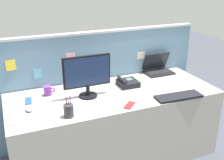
% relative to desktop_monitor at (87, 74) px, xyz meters
% --- Properties ---
extents(ground_plane, '(10.00, 10.00, 0.00)m').
position_rel_desktop_monitor_xyz_m(ground_plane, '(0.26, -0.03, -0.96)').
color(ground_plane, '#424751').
extents(desk, '(2.07, 0.81, 0.73)m').
position_rel_desktop_monitor_xyz_m(desk, '(0.26, -0.03, -0.60)').
color(desk, '#ADA89E').
rests_on(desk, ground_plane).
extents(cubicle_divider, '(2.38, 0.08, 1.27)m').
position_rel_desktop_monitor_xyz_m(cubicle_divider, '(0.26, 0.41, -0.33)').
color(cubicle_divider, '#6084A3').
rests_on(cubicle_divider, ground_plane).
extents(desktop_monitor, '(0.46, 0.18, 0.41)m').
position_rel_desktop_monitor_xyz_m(desktop_monitor, '(0.00, 0.00, 0.00)').
color(desktop_monitor, black).
rests_on(desktop_monitor, desk).
extents(laptop, '(0.33, 0.24, 0.23)m').
position_rel_desktop_monitor_xyz_m(laptop, '(0.97, 0.31, -0.17)').
color(laptop, black).
rests_on(laptop, desk).
extents(desk_phone, '(0.20, 0.20, 0.09)m').
position_rel_desktop_monitor_xyz_m(desk_phone, '(0.46, 0.08, -0.19)').
color(desk_phone, black).
rests_on(desk_phone, desk).
extents(keyboard_main, '(0.47, 0.18, 0.02)m').
position_rel_desktop_monitor_xyz_m(keyboard_main, '(0.79, -0.37, -0.22)').
color(keyboard_main, black).
rests_on(keyboard_main, desk).
extents(computer_mouse_right_hand, '(0.07, 0.11, 0.03)m').
position_rel_desktop_monitor_xyz_m(computer_mouse_right_hand, '(-0.56, -0.09, -0.21)').
color(computer_mouse_right_hand, '#9EA0A8').
rests_on(computer_mouse_right_hand, desk).
extents(pen_cup, '(0.08, 0.08, 0.19)m').
position_rel_desktop_monitor_xyz_m(pen_cup, '(-0.27, -0.32, -0.17)').
color(pen_cup, '#333338').
rests_on(pen_cup, desk).
extents(cell_phone_silver_slab, '(0.16, 0.15, 0.01)m').
position_rel_desktop_monitor_xyz_m(cell_phone_silver_slab, '(-0.69, -0.27, -0.22)').
color(cell_phone_silver_slab, '#B7BAC1').
rests_on(cell_phone_silver_slab, desk).
extents(cell_phone_red_case, '(0.15, 0.15, 0.01)m').
position_rel_desktop_monitor_xyz_m(cell_phone_red_case, '(0.28, -0.34, -0.22)').
color(cell_phone_red_case, '#B22323').
rests_on(cell_phone_red_case, desk).
extents(cell_phone_blue_case, '(0.08, 0.15, 0.01)m').
position_rel_desktop_monitor_xyz_m(cell_phone_blue_case, '(-0.55, 0.10, -0.22)').
color(cell_phone_blue_case, blue).
rests_on(cell_phone_blue_case, desk).
extents(coffee_mug, '(0.11, 0.07, 0.09)m').
position_rel_desktop_monitor_xyz_m(coffee_mug, '(-0.35, 0.17, -0.18)').
color(coffee_mug, purple).
rests_on(coffee_mug, desk).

